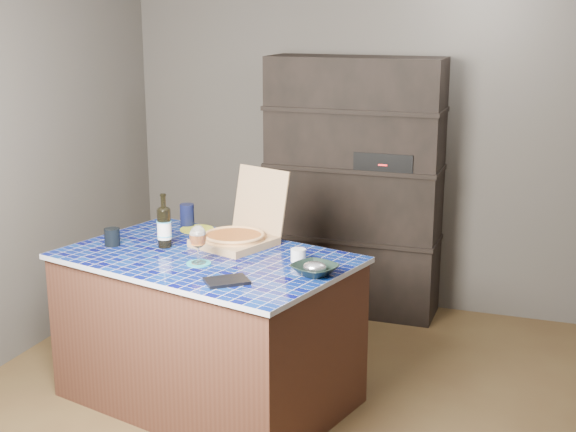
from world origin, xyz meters
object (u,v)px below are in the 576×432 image
at_px(pizza_box, 237,235).
at_px(wine_glass, 198,238).
at_px(kitchen_island, 208,328).
at_px(dvd_case, 227,281).
at_px(mead_bottle, 164,226).
at_px(bowl, 315,270).

height_order(pizza_box, wine_glass, pizza_box).
relative_size(kitchen_island, dvd_case, 8.38).
relative_size(mead_bottle, bowl, 1.40).
relative_size(mead_bottle, dvd_case, 1.48).
height_order(wine_glass, dvd_case, wine_glass).
bearing_deg(mead_bottle, pizza_box, 25.89).
xyz_separation_m(mead_bottle, wine_glass, (0.31, -0.21, 0.02)).
bearing_deg(kitchen_island, bowl, 5.01).
bearing_deg(dvd_case, mead_bottle, -167.35).
height_order(pizza_box, mead_bottle, pizza_box).
height_order(mead_bottle, bowl, mead_bottle).
bearing_deg(kitchen_island, wine_glass, -65.26).
distance_m(kitchen_island, bowl, 0.79).
height_order(pizza_box, dvd_case, pizza_box).
xyz_separation_m(wine_glass, dvd_case, (0.25, -0.22, -0.13)).
distance_m(wine_glass, dvd_case, 0.36).
distance_m(dvd_case, bowl, 0.44).
bearing_deg(bowl, mead_bottle, 169.09).
relative_size(kitchen_island, mead_bottle, 5.66).
relative_size(wine_glass, bowl, 0.92).
height_order(dvd_case, bowl, bowl).
bearing_deg(pizza_box, wine_glass, -77.54).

